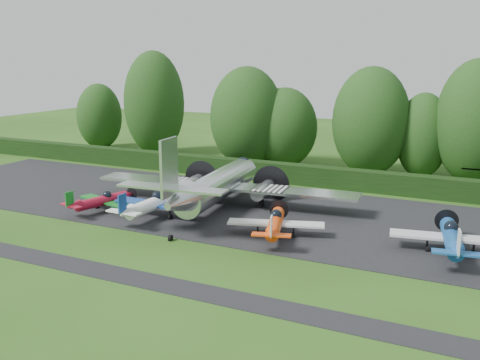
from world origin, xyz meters
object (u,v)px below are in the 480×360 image
at_px(light_plane_red, 102,201).
at_px(light_plane_white, 153,204).
at_px(light_plane_blue, 452,237).
at_px(transport_plane, 217,185).
at_px(light_plane_orange, 276,223).

bearing_deg(light_plane_red, light_plane_white, -11.25).
relative_size(light_plane_red, light_plane_blue, 0.80).
height_order(transport_plane, light_plane_red, transport_plane).
bearing_deg(light_plane_red, light_plane_blue, -11.14).
xyz_separation_m(light_plane_red, light_plane_blue, (27.21, 1.85, 0.25)).
height_order(light_plane_orange, light_plane_blue, light_plane_blue).
bearing_deg(transport_plane, light_plane_blue, -3.83).
bearing_deg(light_plane_orange, light_plane_white, -163.80).
bearing_deg(light_plane_orange, light_plane_red, -162.29).
relative_size(transport_plane, light_plane_red, 3.64).
distance_m(light_plane_orange, light_plane_blue, 11.78).
bearing_deg(transport_plane, light_plane_white, -119.87).
xyz_separation_m(light_plane_orange, light_plane_blue, (11.66, 1.71, 0.12)).
relative_size(light_plane_white, light_plane_blue, 0.98).
height_order(light_plane_white, light_plane_orange, light_plane_white).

